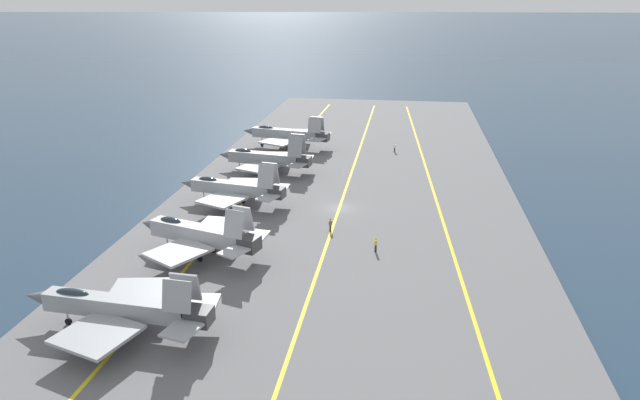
{
  "coord_description": "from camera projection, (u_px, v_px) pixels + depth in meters",
  "views": [
    {
      "loc": [
        -71.68,
        -8.29,
        27.51
      ],
      "look_at": [
        -4.07,
        2.02,
        2.9
      ],
      "focal_mm": 32.0,
      "sensor_mm": 36.0,
      "label": 1
    }
  ],
  "objects": [
    {
      "name": "crew_yellow_vest",
      "position": [
        376.0,
        244.0,
        63.54
      ],
      "size": [
        0.43,
        0.34,
        1.73
      ],
      "color": "#232328",
      "rests_on": "carrier_deck"
    },
    {
      "name": "crew_brown_vest",
      "position": [
        330.0,
        224.0,
        69.1
      ],
      "size": [
        0.35,
        0.43,
        1.71
      ],
      "color": "#383328",
      "rests_on": "carrier_deck"
    },
    {
      "name": "carrier_deck",
      "position": [
        339.0,
        209.0,
        77.1
      ],
      "size": [
        170.98,
        48.85,
        0.4
      ],
      "primitive_type": "cube",
      "color": "slate",
      "rests_on": "ground"
    },
    {
      "name": "parked_jet_fourth",
      "position": [
        266.0,
        158.0,
        91.82
      ],
      "size": [
        12.83,
        15.97,
        6.61
      ],
      "color": "gray",
      "rests_on": "carrier_deck"
    },
    {
      "name": "crew_white_vest",
      "position": [
        395.0,
        147.0,
        104.16
      ],
      "size": [
        0.34,
        0.43,
        1.72
      ],
      "color": "#383328",
      "rests_on": "carrier_deck"
    },
    {
      "name": "parked_jet_third",
      "position": [
        234.0,
        188.0,
        77.19
      ],
      "size": [
        12.84,
        15.48,
        6.4
      ],
      "color": "#9EA3A8",
      "rests_on": "carrier_deck"
    },
    {
      "name": "parked_jet_fifth",
      "position": [
        287.0,
        134.0,
        106.27
      ],
      "size": [
        13.82,
        17.21,
        6.26
      ],
      "color": "#93999E",
      "rests_on": "carrier_deck"
    },
    {
      "name": "deck_stripe_edge_line",
      "position": [
        243.0,
        203.0,
        78.93
      ],
      "size": [
        153.85,
        3.54,
        0.01
      ],
      "primitive_type": "cube",
      "rotation": [
        0.0,
        0.0,
        -0.02
      ],
      "color": "yellow",
      "rests_on": "carrier_deck"
    },
    {
      "name": "parked_jet_nearest",
      "position": [
        120.0,
        307.0,
        47.96
      ],
      "size": [
        13.28,
        17.37,
        5.85
      ],
      "color": "#93999E",
      "rests_on": "carrier_deck"
    },
    {
      "name": "parked_jet_second",
      "position": [
        199.0,
        234.0,
        62.12
      ],
      "size": [
        13.74,
        15.46,
        6.42
      ],
      "color": "#A8AAAF",
      "rests_on": "carrier_deck"
    },
    {
      "name": "deck_stripe_centerline",
      "position": [
        339.0,
        208.0,
        77.03
      ],
      "size": [
        153.88,
        0.36,
        0.01
      ],
      "primitive_type": "cube",
      "color": "yellow",
      "rests_on": "carrier_deck"
    },
    {
      "name": "deck_stripe_foul_line",
      "position": [
        440.0,
        213.0,
        75.12
      ],
      "size": [
        153.56,
        10.59,
        0.01
      ],
      "primitive_type": "cube",
      "rotation": [
        0.0,
        0.0,
        0.07
      ],
      "color": "yellow",
      "rests_on": "carrier_deck"
    },
    {
      "name": "ground_plane",
      "position": [
        339.0,
        211.0,
        77.16
      ],
      "size": [
        2000.0,
        2000.0,
        0.0
      ],
      "primitive_type": "plane",
      "color": "#23384C"
    }
  ]
}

